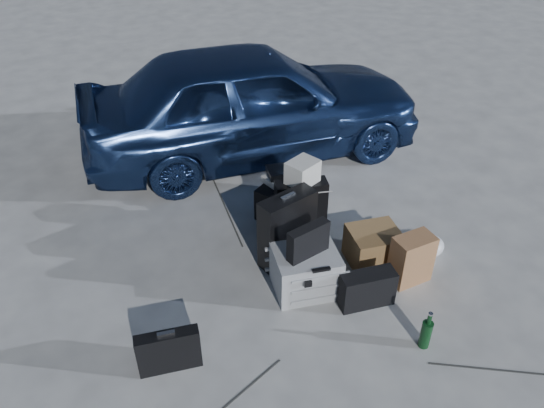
{
  "coord_description": "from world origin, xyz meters",
  "views": [
    {
      "loc": [
        -1.84,
        -2.33,
        3.04
      ],
      "look_at": [
        -0.15,
        0.85,
        0.5
      ],
      "focal_mm": 35.0,
      "sensor_mm": 36.0,
      "label": 1
    }
  ],
  "objects_px": {
    "duffel_bag": "(285,194)",
    "suitcase_left": "(287,229)",
    "pelican_case": "(306,271)",
    "suitcase_right": "(300,208)",
    "car": "(253,101)",
    "green_bottle": "(427,330)",
    "cardboard_box": "(373,246)",
    "briefcase": "(169,351)"
  },
  "relations": [
    {
      "from": "suitcase_right",
      "to": "green_bottle",
      "type": "bearing_deg",
      "value": -67.57
    },
    {
      "from": "car",
      "to": "briefcase",
      "type": "xyz_separation_m",
      "value": [
        -1.85,
        -2.44,
        -0.46
      ]
    },
    {
      "from": "car",
      "to": "suitcase_right",
      "type": "xyz_separation_m",
      "value": [
        -0.3,
        -1.56,
        -0.35
      ]
    },
    {
      "from": "cardboard_box",
      "to": "duffel_bag",
      "type": "bearing_deg",
      "value": 105.14
    },
    {
      "from": "car",
      "to": "suitcase_left",
      "type": "relative_size",
      "value": 5.68
    },
    {
      "from": "car",
      "to": "duffel_bag",
      "type": "bearing_deg",
      "value": 178.3
    },
    {
      "from": "car",
      "to": "cardboard_box",
      "type": "distance_m",
      "value": 2.24
    },
    {
      "from": "briefcase",
      "to": "cardboard_box",
      "type": "relative_size",
      "value": 1.03
    },
    {
      "from": "cardboard_box",
      "to": "green_bottle",
      "type": "xyz_separation_m",
      "value": [
        -0.23,
        -0.93,
        0.0
      ]
    },
    {
      "from": "duffel_bag",
      "to": "suitcase_left",
      "type": "bearing_deg",
      "value": -146.34
    },
    {
      "from": "briefcase",
      "to": "green_bottle",
      "type": "height_order",
      "value": "briefcase"
    },
    {
      "from": "pelican_case",
      "to": "briefcase",
      "type": "xyz_separation_m",
      "value": [
        -1.22,
        -0.23,
        -0.01
      ]
    },
    {
      "from": "car",
      "to": "green_bottle",
      "type": "xyz_separation_m",
      "value": [
        -0.18,
        -3.11,
        -0.47
      ]
    },
    {
      "from": "pelican_case",
      "to": "green_bottle",
      "type": "relative_size",
      "value": 1.58
    },
    {
      "from": "green_bottle",
      "to": "suitcase_right",
      "type": "bearing_deg",
      "value": 94.37
    },
    {
      "from": "duffel_bag",
      "to": "green_bottle",
      "type": "xyz_separation_m",
      "value": [
        0.05,
        -1.97,
        -0.0
      ]
    },
    {
      "from": "suitcase_right",
      "to": "briefcase",
      "type": "bearing_deg",
      "value": -132.28
    },
    {
      "from": "green_bottle",
      "to": "duffel_bag",
      "type": "bearing_deg",
      "value": 91.4
    },
    {
      "from": "pelican_case",
      "to": "green_bottle",
      "type": "bearing_deg",
      "value": -49.26
    },
    {
      "from": "duffel_bag",
      "to": "briefcase",
      "type": "bearing_deg",
      "value": -169.75
    },
    {
      "from": "suitcase_left",
      "to": "cardboard_box",
      "type": "bearing_deg",
      "value": -40.05
    },
    {
      "from": "suitcase_right",
      "to": "green_bottle",
      "type": "relative_size",
      "value": 1.74
    },
    {
      "from": "suitcase_left",
      "to": "suitcase_right",
      "type": "xyz_separation_m",
      "value": [
        0.29,
        0.27,
        -0.05
      ]
    },
    {
      "from": "briefcase",
      "to": "cardboard_box",
      "type": "xyz_separation_m",
      "value": [
        1.9,
        0.25,
        -0.01
      ]
    },
    {
      "from": "pelican_case",
      "to": "suitcase_right",
      "type": "relative_size",
      "value": 0.91
    },
    {
      "from": "suitcase_left",
      "to": "briefcase",
      "type": "bearing_deg",
      "value": -164.37
    },
    {
      "from": "pelican_case",
      "to": "briefcase",
      "type": "distance_m",
      "value": 1.24
    },
    {
      "from": "briefcase",
      "to": "duffel_bag",
      "type": "xyz_separation_m",
      "value": [
        1.62,
        1.29,
        -0.0
      ]
    },
    {
      "from": "pelican_case",
      "to": "cardboard_box",
      "type": "height_order",
      "value": "pelican_case"
    },
    {
      "from": "car",
      "to": "suitcase_right",
      "type": "distance_m",
      "value": 1.62
    },
    {
      "from": "car",
      "to": "green_bottle",
      "type": "distance_m",
      "value": 3.16
    },
    {
      "from": "briefcase",
      "to": "suitcase_right",
      "type": "height_order",
      "value": "suitcase_right"
    },
    {
      "from": "briefcase",
      "to": "green_bottle",
      "type": "bearing_deg",
      "value": -8.92
    },
    {
      "from": "briefcase",
      "to": "cardboard_box",
      "type": "distance_m",
      "value": 1.92
    },
    {
      "from": "car",
      "to": "pelican_case",
      "type": "height_order",
      "value": "car"
    },
    {
      "from": "car",
      "to": "suitcase_left",
      "type": "xyz_separation_m",
      "value": [
        -0.59,
        -1.82,
        -0.3
      ]
    },
    {
      "from": "duffel_bag",
      "to": "cardboard_box",
      "type": "distance_m",
      "value": 1.07
    },
    {
      "from": "duffel_bag",
      "to": "green_bottle",
      "type": "distance_m",
      "value": 1.97
    },
    {
      "from": "car",
      "to": "green_bottle",
      "type": "height_order",
      "value": "car"
    },
    {
      "from": "briefcase",
      "to": "suitcase_right",
      "type": "bearing_deg",
      "value": 42.71
    },
    {
      "from": "green_bottle",
      "to": "suitcase_left",
      "type": "bearing_deg",
      "value": 107.5
    },
    {
      "from": "pelican_case",
      "to": "suitcase_left",
      "type": "height_order",
      "value": "suitcase_left"
    }
  ]
}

